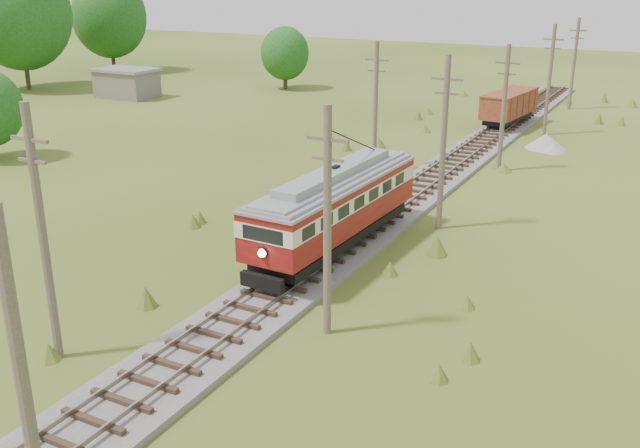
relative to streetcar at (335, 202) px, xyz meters
The scene contains 16 objects.
railbed_main 9.13m from the streetcar, 90.00° to the left, with size 3.60×96.00×0.57m.
streetcar is the anchor object (origin of this frame).
gondola 33.29m from the streetcar, 90.00° to the left, with size 3.36×7.95×2.56m.
gravel_pile 27.17m from the streetcar, 80.17° to the left, with size 3.18×3.37×1.15m.
utility_pole_r_1 20.51m from the streetcar, 81.27° to the right, with size 0.30×0.30×8.80m.
utility_pole_r_2 8.12m from the streetcar, 65.36° to the right, with size 1.60×0.30×8.60m.
utility_pole_r_3 6.93m from the streetcar, 61.14° to the left, with size 1.60×0.30×9.00m.
utility_pole_r_4 19.12m from the streetcar, 80.94° to the left, with size 1.60×0.30×8.40m.
utility_pole_r_5 32.05m from the streetcar, 83.90° to the left, with size 1.60×0.30×8.90m.
utility_pole_r_6 44.96m from the streetcar, 85.91° to the left, with size 1.60×0.30×8.70m.
utility_pole_l_a 13.99m from the streetcar, 107.66° to the right, with size 1.60×0.30×9.00m.
utility_pole_l_b 15.58m from the streetcar, 106.91° to the left, with size 1.60×0.30×8.60m.
tree_left_4 61.47m from the streetcar, 151.92° to the left, with size 11.34×11.34×14.61m.
tree_left_5 71.86m from the streetcar, 141.34° to the left, with size 9.66×9.66×12.44m.
tree_mid_a 51.17m from the streetcar, 123.19° to the left, with size 5.46×5.46×7.03m.
shed 49.89m from the streetcar, 143.31° to the left, with size 6.40×4.40×3.10m.
Camera 1 is at (14.22, -3.18, 12.80)m, focal length 40.00 mm.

